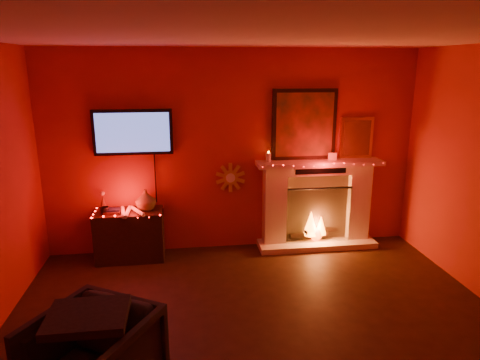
# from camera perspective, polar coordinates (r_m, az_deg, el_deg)

# --- Properties ---
(room) EXTENTS (5.00, 5.00, 5.00)m
(room) POSITION_cam_1_polar(r_m,az_deg,el_deg) (3.36, 4.44, -4.44)
(room) COLOR black
(room) RESTS_ON ground
(fireplace) EXTENTS (1.72, 0.40, 2.18)m
(fireplace) POSITION_cam_1_polar(r_m,az_deg,el_deg) (6.03, 10.14, -2.05)
(fireplace) COLOR beige
(fireplace) RESTS_ON floor
(tv) EXTENTS (1.00, 0.07, 1.24)m
(tv) POSITION_cam_1_polar(r_m,az_deg,el_deg) (5.64, -14.07, 6.17)
(tv) COLOR black
(tv) RESTS_ON room
(sunburst_clock) EXTENTS (0.40, 0.03, 0.40)m
(sunburst_clock) POSITION_cam_1_polar(r_m,az_deg,el_deg) (5.80, -1.28, 0.31)
(sunburst_clock) COLOR #C58828
(sunburst_clock) RESTS_ON room
(console_table) EXTENTS (0.86, 0.51, 0.93)m
(console_table) POSITION_cam_1_polar(r_m,az_deg,el_deg) (5.79, -14.38, -6.73)
(console_table) COLOR black
(console_table) RESTS_ON floor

